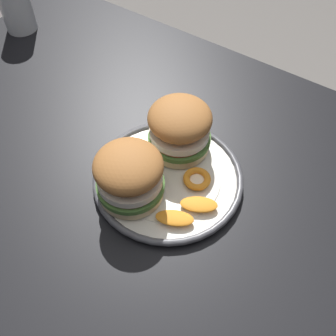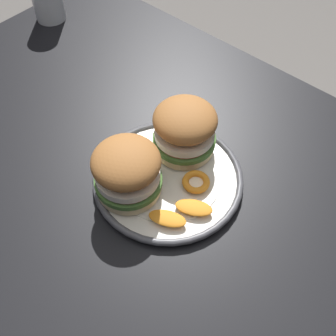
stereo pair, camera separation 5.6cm
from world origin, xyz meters
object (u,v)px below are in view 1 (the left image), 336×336
sandwich_half_left (129,175)px  drinking_glass (16,8)px  dinner_plate (168,178)px  sandwich_half_right (180,127)px  dining_table (179,236)px

sandwich_half_left → drinking_glass: drinking_glass is taller
dinner_plate → sandwich_half_left: sandwich_half_left is taller
drinking_glass → sandwich_half_left: bearing=-25.5°
sandwich_half_right → dinner_plate: bearing=-73.0°
sandwich_half_left → dinner_plate: bearing=62.9°
drinking_glass → dining_table: bearing=-20.1°
dinner_plate → sandwich_half_left: size_ratio=2.19×
sandwich_half_right → dining_table: bearing=-56.2°
sandwich_half_left → drinking_glass: (-0.53, 0.25, -0.01)m
dinner_plate → dining_table: bearing=-35.8°
sandwich_half_left → sandwich_half_right: bearing=85.0°
sandwich_half_left → drinking_glass: 0.59m
sandwich_half_right → sandwich_half_left: bearing=-95.0°
drinking_glass → sandwich_half_right: bearing=-12.4°
sandwich_half_left → sandwich_half_right: (0.01, 0.13, 0.00)m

